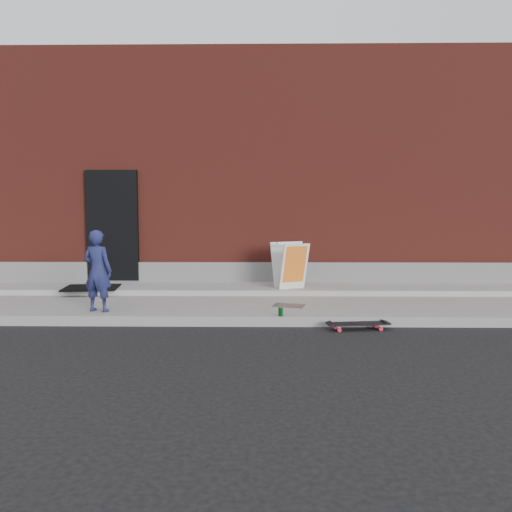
{
  "coord_description": "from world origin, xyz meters",
  "views": [
    {
      "loc": [
        0.49,
        -7.19,
        1.69
      ],
      "look_at": [
        0.37,
        0.8,
        0.97
      ],
      "focal_mm": 35.0,
      "sensor_mm": 36.0,
      "label": 1
    }
  ],
  "objects_px": {
    "skateboard": "(358,324)",
    "soda_can": "(281,312)",
    "child": "(98,271)",
    "pizza_sign": "(290,265)"
  },
  "relations": [
    {
      "from": "child",
      "to": "skateboard",
      "type": "height_order",
      "value": "child"
    },
    {
      "from": "child",
      "to": "soda_can",
      "type": "xyz_separation_m",
      "value": [
        2.8,
        -0.32,
        -0.56
      ]
    },
    {
      "from": "skateboard",
      "to": "pizza_sign",
      "type": "bearing_deg",
      "value": 110.54
    },
    {
      "from": "child",
      "to": "pizza_sign",
      "type": "xyz_separation_m",
      "value": [
        3.05,
        1.75,
        -0.09
      ]
    },
    {
      "from": "skateboard",
      "to": "soda_can",
      "type": "distance_m",
      "value": 1.13
    },
    {
      "from": "skateboard",
      "to": "pizza_sign",
      "type": "distance_m",
      "value": 2.51
    },
    {
      "from": "soda_can",
      "to": "child",
      "type": "bearing_deg",
      "value": 173.46
    },
    {
      "from": "skateboard",
      "to": "soda_can",
      "type": "bearing_deg",
      "value": 169.22
    },
    {
      "from": "skateboard",
      "to": "soda_can",
      "type": "xyz_separation_m",
      "value": [
        -1.1,
        0.21,
        0.14
      ]
    },
    {
      "from": "pizza_sign",
      "to": "soda_can",
      "type": "xyz_separation_m",
      "value": [
        -0.25,
        -2.07,
        -0.47
      ]
    }
  ]
}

